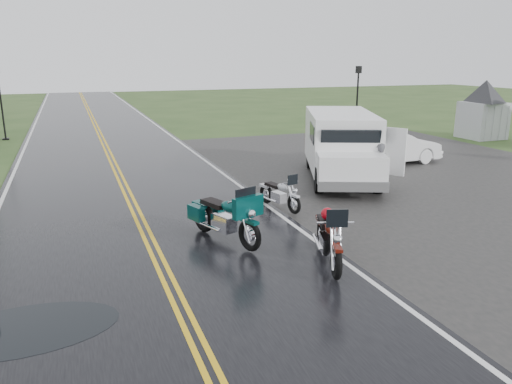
% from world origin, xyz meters
% --- Properties ---
extents(ground, '(120.00, 120.00, 0.00)m').
position_xyz_m(ground, '(0.00, 0.00, 0.00)').
color(ground, '#2D471E').
rests_on(ground, ground).
extents(road, '(8.00, 100.00, 0.04)m').
position_xyz_m(road, '(0.00, 10.00, 0.02)').
color(road, black).
rests_on(road, ground).
extents(parking_pad, '(14.00, 24.00, 0.03)m').
position_xyz_m(parking_pad, '(11.00, 5.00, 0.01)').
color(parking_pad, black).
rests_on(parking_pad, ground).
extents(visitor_center, '(16.00, 10.00, 4.80)m').
position_xyz_m(visitor_center, '(20.00, 12.00, 2.40)').
color(visitor_center, '#A8AAAD').
rests_on(visitor_center, ground).
extents(motorcycle_red, '(1.57, 2.53, 1.41)m').
position_xyz_m(motorcycle_red, '(3.17, -1.60, 0.70)').
color(motorcycle_red, '#4F1109').
rests_on(motorcycle_red, ground).
extents(motorcycle_teal, '(1.73, 2.68, 1.49)m').
position_xyz_m(motorcycle_teal, '(2.06, 0.42, 0.74)').
color(motorcycle_teal, '#053736').
rests_on(motorcycle_teal, ground).
extents(motorcycle_silver, '(1.12, 2.00, 1.12)m').
position_xyz_m(motorcycle_silver, '(4.20, 2.65, 0.56)').
color(motorcycle_silver, '#B8B9C0').
rests_on(motorcycle_silver, ground).
extents(van_white, '(4.60, 6.76, 2.49)m').
position_xyz_m(van_white, '(5.99, 4.57, 1.24)').
color(van_white, white).
rests_on(van_white, ground).
extents(person_at_van, '(0.61, 0.40, 1.67)m').
position_xyz_m(person_at_van, '(7.80, 3.89, 0.83)').
color(person_at_van, '#4C4C51').
rests_on(person_at_van, ground).
extents(sedan_white, '(4.27, 1.66, 1.38)m').
position_xyz_m(sedan_white, '(11.10, 7.75, 0.69)').
color(sedan_white, silver).
rests_on(sedan_white, ground).
extents(lamp_post_far_left, '(0.34, 0.34, 4.02)m').
position_xyz_m(lamp_post_far_left, '(-4.96, 20.64, 2.01)').
color(lamp_post_far_left, black).
rests_on(lamp_post_far_left, ground).
extents(lamp_post_far_right, '(0.34, 0.34, 3.99)m').
position_xyz_m(lamp_post_far_right, '(13.18, 14.10, 2.00)').
color(lamp_post_far_right, black).
rests_on(lamp_post_far_right, ground).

